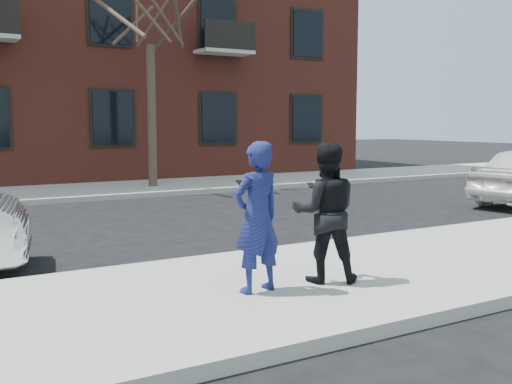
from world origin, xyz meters
TOP-DOWN VIEW (x-y plane):
  - ground at (0.00, 0.00)m, footprint 100.00×100.00m
  - near_sidewalk at (0.00, -0.25)m, footprint 50.00×3.50m
  - near_curb at (0.00, 1.55)m, footprint 50.00×0.10m
  - far_curb at (0.00, 9.45)m, footprint 50.00×0.10m
  - apartment_building at (2.00, 18.00)m, footprint 24.30×10.30m
  - street_tree at (4.50, 11.00)m, footprint 3.60×3.60m
  - man_hoodie at (1.50, -0.43)m, footprint 0.68×0.53m
  - man_peacoat at (2.44, -0.45)m, footprint 1.02×0.95m

SIDE VIEW (x-z plane):
  - ground at x=0.00m, z-range 0.00..0.00m
  - near_sidewalk at x=0.00m, z-range 0.00..0.15m
  - near_curb at x=0.00m, z-range 0.00..0.15m
  - far_curb at x=0.00m, z-range 0.00..0.15m
  - man_peacoat at x=2.44m, z-range 0.15..1.83m
  - man_hoodie at x=1.50m, z-range 0.15..1.86m
  - street_tree at x=4.50m, z-range 2.12..8.92m
  - apartment_building at x=2.00m, z-range 0.01..12.31m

